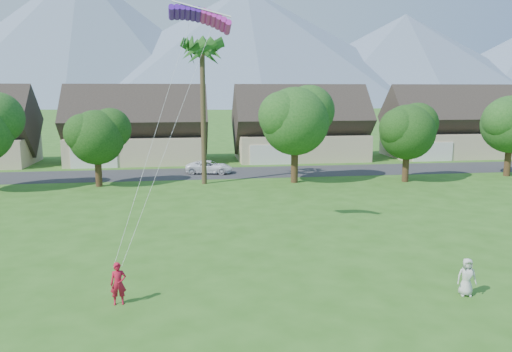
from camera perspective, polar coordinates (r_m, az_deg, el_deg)
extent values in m
plane|color=#2D6019|center=(17.43, 4.83, -18.15)|extent=(500.00, 500.00, 0.00)
cube|color=#2D2D30|center=(49.79, -3.85, 0.35)|extent=(90.00, 7.00, 0.01)
imported|color=#AF142C|center=(20.26, -15.47, -11.77)|extent=(0.65, 0.47, 1.67)
imported|color=beige|center=(22.05, 22.94, -10.59)|extent=(0.85, 0.65, 1.54)
imported|color=white|center=(49.62, -5.35, 1.03)|extent=(4.90, 2.92, 1.28)
cone|color=slate|center=(281.06, -19.19, 14.75)|extent=(190.00, 190.00, 70.00)
cone|color=slate|center=(277.97, -1.10, 14.51)|extent=(240.00, 240.00, 62.00)
cone|color=slate|center=(301.93, 16.56, 12.60)|extent=(200.00, 200.00, 50.00)
cube|color=beige|center=(58.63, -13.34, 3.01)|extent=(15.00, 8.00, 3.00)
cube|color=#382D28|center=(58.35, -13.47, 6.21)|extent=(15.75, 8.15, 8.15)
cube|color=silver|center=(55.25, -18.05, 1.97)|extent=(4.80, 0.12, 2.20)
cube|color=beige|center=(59.92, 5.08, 3.38)|extent=(15.00, 8.00, 3.00)
cube|color=#382D28|center=(59.65, 5.13, 6.51)|extent=(15.75, 8.15, 8.15)
cube|color=silver|center=(55.19, 1.78, 2.44)|extent=(4.80, 0.12, 2.20)
cube|color=beige|center=(66.82, 21.19, 3.41)|extent=(15.00, 8.00, 3.00)
cube|color=#382D28|center=(66.58, 21.37, 6.22)|extent=(15.75, 8.15, 8.15)
cube|color=silver|center=(61.33, 19.57, 2.62)|extent=(4.80, 0.12, 2.20)
cylinder|color=#47301C|center=(44.70, -17.54, 0.23)|extent=(0.56, 0.56, 2.18)
sphere|color=#214916|center=(44.31, -17.75, 4.23)|extent=(4.62, 4.62, 4.62)
cylinder|color=#47301C|center=(44.55, 4.42, 1.05)|extent=(0.62, 0.62, 2.82)
sphere|color=#214916|center=(44.12, 4.49, 6.25)|extent=(5.98, 5.98, 5.98)
cylinder|color=#47301C|center=(46.84, 16.72, 0.77)|extent=(0.58, 0.58, 2.30)
sphere|color=#214916|center=(46.46, 16.92, 4.81)|extent=(4.90, 4.90, 4.90)
cylinder|color=#47301C|center=(53.58, 26.81, 1.36)|extent=(0.60, 0.60, 2.56)
sphere|color=#214916|center=(53.23, 27.11, 5.28)|extent=(5.44, 5.44, 5.44)
cylinder|color=#4C3D26|center=(43.58, -6.05, 6.90)|extent=(0.44, 0.44, 12.00)
sphere|color=#286021|center=(43.72, -6.20, 15.18)|extent=(3.00, 3.00, 3.00)
cube|color=#5017AF|center=(26.59, -8.08, 17.75)|extent=(1.64, 1.12, 0.50)
cube|color=#C925AF|center=(26.64, -4.53, 17.80)|extent=(1.64, 1.12, 0.50)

